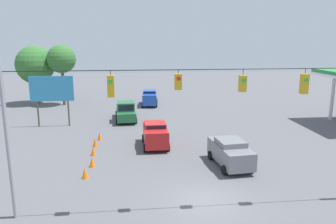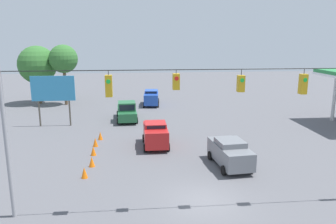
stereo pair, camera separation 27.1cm
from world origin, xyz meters
name	(u,v)px [view 1 (the left image)]	position (x,y,z in m)	size (l,w,h in m)	color
ground_plane	(205,201)	(0.00, 0.00, 0.00)	(140.00, 140.00, 0.00)	#56565B
overhead_signal_span	(210,114)	(0.01, 0.61, 5.04)	(19.63, 0.38, 7.84)	#939399
sedan_red_withflow_mid	(155,134)	(2.02, -9.66, 1.06)	(2.09, 4.03, 2.03)	red
pickup_truck_green_withflow_far	(126,111)	(4.59, -18.87, 0.98)	(2.42, 5.51, 2.12)	#236038
sedan_grey_crossing_near	(230,152)	(-2.86, -4.86, 0.99)	(2.42, 4.53, 1.89)	slate
sedan_blue_withflow_deep	(150,97)	(1.53, -26.94, 1.06)	(2.30, 4.69, 2.03)	#234CB2
traffic_cone_nearest	(85,173)	(6.92, -3.78, 0.36)	(0.42, 0.42, 0.73)	orange
traffic_cone_second	(92,162)	(6.69, -5.67, 0.36)	(0.42, 0.42, 0.73)	orange
traffic_cone_third	(93,151)	(6.87, -7.96, 0.36)	(0.42, 0.42, 0.73)	orange
traffic_cone_fourth	(95,142)	(6.96, -10.08, 0.36)	(0.42, 0.42, 0.73)	orange
traffic_cone_fifth	(100,136)	(6.75, -11.93, 0.36)	(0.42, 0.42, 0.73)	orange
roadside_billboard	(52,91)	(11.78, -17.15, 3.61)	(4.27, 0.16, 5.10)	#4C473D
tree_horizon_left	(35,65)	(16.67, -29.61, 5.27)	(5.06, 5.06, 7.82)	brown
tree_horizon_right	(61,59)	(12.94, -28.39, 6.06)	(3.71, 3.71, 7.98)	brown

